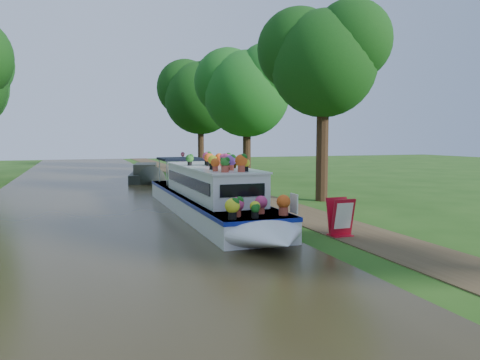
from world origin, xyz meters
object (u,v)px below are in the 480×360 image
object	(u,v)px
sandwich_board	(341,219)
second_boat	(145,174)
plant_boat	(211,194)
pedestrian_dark	(190,164)
pedestrian_pink	(183,164)

from	to	relation	value
sandwich_board	second_boat	bearing A→B (deg)	97.95
plant_boat	pedestrian_dark	xyz separation A→B (m)	(4.15, 21.28, -0.07)
sandwich_board	pedestrian_dark	distance (m)	25.82
sandwich_board	pedestrian_pink	world-z (taller)	pedestrian_pink
plant_boat	pedestrian_dark	bearing A→B (deg)	78.97
second_boat	sandwich_board	distance (m)	19.69
second_boat	pedestrian_pink	size ratio (longest dim) A/B	3.46
second_boat	pedestrian_dark	size ratio (longest dim) A/B	4.25
pedestrian_pink	second_boat	bearing A→B (deg)	-117.07
second_boat	plant_boat	bearing A→B (deg)	-78.07
second_boat	sandwich_board	xyz separation A→B (m)	(3.02, -19.46, 0.05)
second_boat	pedestrian_dark	xyz separation A→B (m)	(4.47, 6.32, 0.30)
second_boat	pedestrian_pink	distance (m)	3.96
second_boat	sandwich_board	size ratio (longest dim) A/B	5.70
plant_boat	pedestrian_pink	size ratio (longest dim) A/B	7.35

